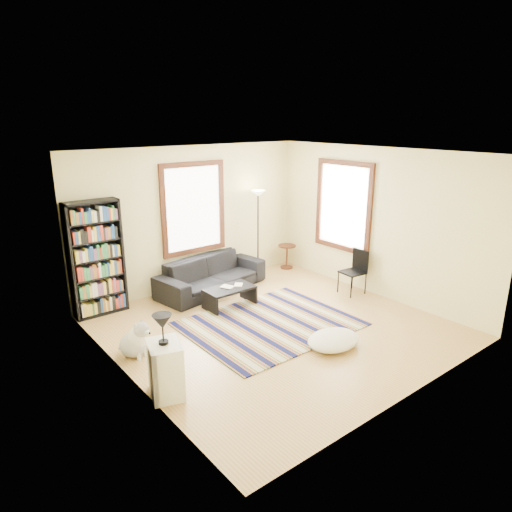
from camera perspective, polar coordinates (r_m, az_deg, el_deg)
floor at (r=7.63m, az=2.36°, el=-9.16°), size 5.00×5.00×0.10m
ceiling at (r=6.86m, az=2.66°, el=13.12°), size 5.00×5.00×0.10m
wall_back at (r=9.13m, az=-8.05°, el=4.77°), size 5.00×0.10×2.80m
wall_front at (r=5.54m, az=20.06°, el=-4.30°), size 5.00×0.10×2.80m
wall_left at (r=5.84m, az=-16.81°, el=-2.88°), size 0.10×5.00×2.80m
wall_right at (r=8.94m, az=15.00°, el=4.09°), size 0.10×5.00×2.80m
window_back at (r=9.02m, az=-7.84°, el=5.92°), size 1.20×0.06×1.60m
window_right at (r=9.33m, az=10.87°, el=6.14°), size 0.06×1.20×1.60m
rug at (r=7.69m, az=1.74°, el=-8.45°), size 2.67×2.14×0.02m
sofa at (r=9.06m, az=-5.61°, el=-2.28°), size 1.25×2.38×0.66m
bookshelf at (r=8.21m, az=-19.35°, el=-0.33°), size 0.90×0.30×2.00m
coffee_table at (r=8.32m, az=-3.32°, el=-5.13°), size 1.01×0.74×0.36m
book_a at (r=8.20m, az=-3.91°, el=-4.06°), size 0.27×0.24×0.02m
book_b at (r=8.37m, az=-2.70°, el=-3.60°), size 0.24×0.24×0.01m
floor_cushion at (r=7.05m, az=9.65°, el=-10.29°), size 0.89×0.68×0.22m
floor_lamp at (r=9.67m, az=0.25°, el=2.76°), size 0.38×0.38×1.86m
side_table at (r=10.37m, az=3.87°, el=-0.07°), size 0.42×0.42×0.54m
folding_chair at (r=9.02m, az=11.97°, el=-2.01°), size 0.46×0.44×0.86m
white_cabinet at (r=5.86m, az=-11.26°, el=-13.74°), size 0.51×0.59×0.70m
table_lamp at (r=5.61m, az=-11.58°, el=-8.99°), size 0.25×0.25×0.38m
dog at (r=6.86m, az=-15.26°, el=-9.87°), size 0.59×0.68×0.56m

